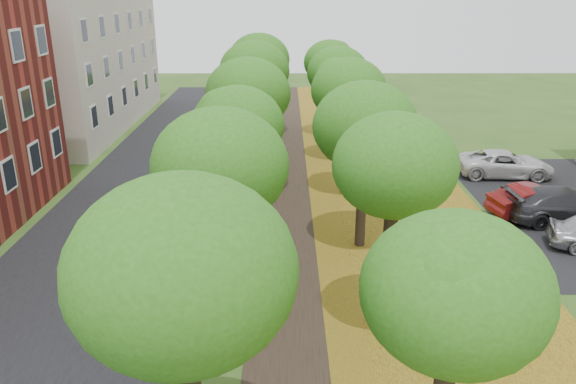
{
  "coord_description": "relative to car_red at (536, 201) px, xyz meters",
  "views": [
    {
      "loc": [
        -0.39,
        -8.7,
        9.89
      ],
      "look_at": [
        -0.31,
        11.43,
        2.5
      ],
      "focal_mm": 35.0,
      "sensor_mm": 36.0,
      "label": 1
    }
  ],
  "objects": [
    {
      "name": "car_red",
      "position": [
        0.0,
        0.0,
        0.0
      ],
      "size": [
        4.56,
        2.44,
        1.43
      ],
      "primitive_type": "imported",
      "rotation": [
        0.0,
        0.0,
        1.8
      ],
      "color": "maroon",
      "rests_on": "ground"
    },
    {
      "name": "building_cream",
      "position": [
        -28.0,
        17.93,
        4.49
      ],
      "size": [
        10.3,
        20.3,
        10.4
      ],
      "color": "beige",
      "rests_on": "ground"
    },
    {
      "name": "car_white",
      "position": [
        0.69,
        5.71,
        -0.01
      ],
      "size": [
        5.27,
        2.75,
        1.42
      ],
      "primitive_type": "imported",
      "rotation": [
        0.0,
        0.0,
        1.49
      ],
      "color": "silver",
      "rests_on": "ground"
    },
    {
      "name": "tree_row_east",
      "position": [
        -8.4,
        -0.07,
        4.31
      ],
      "size": [
        3.78,
        33.78,
        6.67
      ],
      "color": "black",
      "rests_on": "ground"
    },
    {
      "name": "street_asphalt",
      "position": [
        -18.5,
        -0.07,
        -0.71
      ],
      "size": [
        8.0,
        70.0,
        0.01
      ],
      "primitive_type": "cube",
      "color": "black",
      "rests_on": "ground"
    },
    {
      "name": "footpath",
      "position": [
        -11.0,
        -0.07,
        -0.71
      ],
      "size": [
        3.2,
        70.0,
        0.01
      ],
      "primitive_type": "cube",
      "color": "black",
      "rests_on": "ground"
    },
    {
      "name": "tree_row_west",
      "position": [
        -13.2,
        -0.07,
        4.31
      ],
      "size": [
        3.78,
        33.78,
        6.67
      ],
      "color": "black",
      "rests_on": "ground"
    },
    {
      "name": "car_grey",
      "position": [
        0.98,
        -0.67,
        0.05
      ],
      "size": [
        5.4,
        2.47,
        1.53
      ],
      "primitive_type": "imported",
      "rotation": [
        0.0,
        0.0,
        1.63
      ],
      "color": "#2F3034",
      "rests_on": "ground"
    },
    {
      "name": "leaf_verge",
      "position": [
        -6.0,
        -0.07,
        -0.71
      ],
      "size": [
        7.5,
        70.0,
        0.01
      ],
      "primitive_type": "cube",
      "color": "#A5871E",
      "rests_on": "ground"
    }
  ]
}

